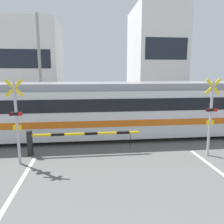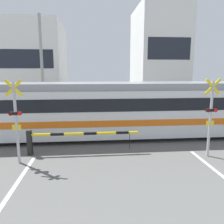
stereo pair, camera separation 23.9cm
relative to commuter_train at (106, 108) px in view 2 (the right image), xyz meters
The scene contains 11 objects.
rail_track_near 1.76m from the commuter_train, 71.31° to the right, with size 50.00×0.10×0.08m.
rail_track_far 1.76m from the commuter_train, 71.31° to the left, with size 50.00×0.10×0.08m.
commuter_train is the anchor object (origin of this frame).
crossing_barrier_near 3.43m from the commuter_train, 129.64° to the right, with size 4.94×0.20×1.11m.
crossing_barrier_far 3.80m from the commuter_train, 45.42° to the left, with size 4.94×0.20×1.11m.
crossing_signal_left 5.06m from the commuter_train, 137.64° to the right, with size 0.68×0.15×3.36m.
crossing_signal_right 5.43m from the commuter_train, 38.90° to the right, with size 0.68×0.15×3.36m.
pedestrian 4.44m from the commuter_train, 95.07° to the left, with size 0.38×0.23×1.74m.
building_left_of_street 15.55m from the commuter_train, 117.27° to the left, with size 6.25×7.59×8.82m.
building_right_of_street 15.74m from the commuter_train, 62.85° to the left, with size 5.21×7.59×10.79m.
utility_pole_streetside 7.19m from the commuter_train, 131.15° to the left, with size 0.22×0.22×7.81m.
Camera 2 is at (-1.01, -0.15, 3.62)m, focal length 35.00 mm.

